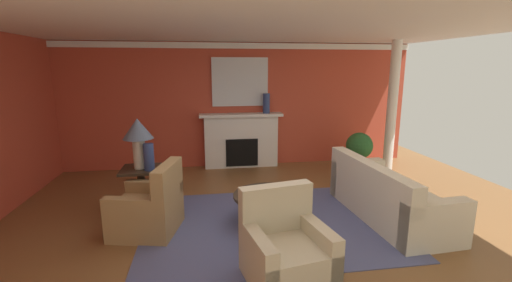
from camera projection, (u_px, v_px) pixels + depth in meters
ground_plane at (259, 231)px, 4.67m from camera, size 9.54×9.54×0.00m
wall_fireplace at (235, 105)px, 7.60m from camera, size 7.94×0.12×2.70m
ceiling_panel at (256, 23)px, 4.38m from camera, size 7.94×7.14×0.06m
crown_moulding at (235, 46)px, 7.25m from camera, size 7.94×0.08×0.12m
area_rug at (269, 224)px, 4.86m from camera, size 3.45×2.57×0.01m
fireplace at (241, 142)px, 7.58m from camera, size 1.80×0.35×1.19m
mantel_mirror at (240, 82)px, 7.42m from camera, size 1.22×0.04×1.04m
sofa at (387, 198)px, 5.02m from camera, size 1.03×2.15×0.85m
armchair_near_window at (149, 210)px, 4.58m from camera, size 0.96×0.96×0.95m
armchair_facing_fireplace at (286, 253)px, 3.52m from camera, size 0.94×0.94×0.95m
coffee_table at (269, 202)px, 4.79m from camera, size 1.00×1.00×0.45m
side_table at (142, 187)px, 5.19m from camera, size 0.56×0.56×0.70m
table_lamp at (138, 134)px, 5.01m from camera, size 0.44×0.44×0.75m
vase_mantel_right at (266, 103)px, 7.43m from camera, size 0.15×0.15×0.43m
vase_on_side_table at (149, 157)px, 4.99m from camera, size 0.15×0.15×0.39m
book_red_cover at (279, 188)px, 4.92m from camera, size 0.21×0.18×0.06m
book_art_folio at (272, 193)px, 4.59m from camera, size 0.26×0.23×0.04m
book_small_novel at (269, 188)px, 4.62m from camera, size 0.23×0.22×0.06m
potted_plant at (359, 149)px, 7.26m from camera, size 0.56×0.56×0.83m
column_white at (392, 108)px, 7.02m from camera, size 0.20×0.20×2.70m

